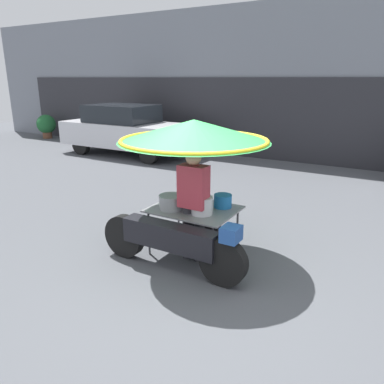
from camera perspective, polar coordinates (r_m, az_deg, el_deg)
The scene contains 6 objects.
ground_plane at distance 4.71m, azimuth 0.61°, elevation -13.41°, with size 36.00×36.00×0.00m, color #4C4F54.
shopfront_building at distance 12.08m, azimuth 21.55°, elevation 15.08°, with size 28.00×2.06×4.46m.
vendor_motorcycle_cart at distance 4.91m, azimuth -0.07°, elevation 6.18°, with size 2.10×2.01×1.87m.
vendor_person at distance 4.91m, azimuth 0.22°, elevation -1.27°, with size 0.38×0.22×1.52m.
parked_car at distance 12.24m, azimuth -9.94°, elevation 9.33°, with size 4.38×1.71×1.57m.
potted_plant at distance 16.62m, azimuth -21.32°, elevation 9.51°, with size 0.76×0.76×0.96m.
Camera 1 is at (2.01, -3.53, 2.38)m, focal length 35.00 mm.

